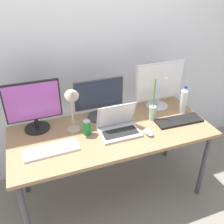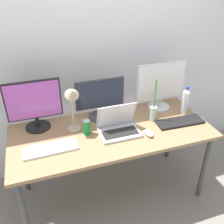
{
  "view_description": "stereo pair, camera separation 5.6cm",
  "coord_description": "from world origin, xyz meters",
  "px_view_note": "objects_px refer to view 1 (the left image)",
  "views": [
    {
      "loc": [
        -0.61,
        -1.62,
        1.94
      ],
      "look_at": [
        0.0,
        0.0,
        0.92
      ],
      "focal_mm": 40.0,
      "sensor_mm": 36.0,
      "label": 1
    },
    {
      "loc": [
        -0.55,
        -1.64,
        1.94
      ],
      "look_at": [
        0.0,
        0.0,
        0.92
      ],
      "focal_mm": 40.0,
      "sensor_mm": 36.0,
      "label": 2
    }
  ],
  "objects_px": {
    "desk_lamp": "(72,102)",
    "mouse_by_keyboard": "(149,132)",
    "water_bottle": "(184,100)",
    "bamboo_vase": "(153,111)",
    "monitor_center": "(99,98)",
    "keyboard_main": "(51,150)",
    "work_desk": "(112,136)",
    "laptop_silver": "(118,126)",
    "monitor_right": "(159,84)",
    "monitor_left": "(33,105)",
    "soda_can_near_keyboard": "(87,128)",
    "keyboard_aux": "(179,121)"
  },
  "relations": [
    {
      "from": "monitor_center",
      "to": "water_bottle",
      "type": "distance_m",
      "value": 0.79
    },
    {
      "from": "work_desk",
      "to": "monitor_left",
      "type": "bearing_deg",
      "value": 157.28
    },
    {
      "from": "work_desk",
      "to": "mouse_by_keyboard",
      "type": "height_order",
      "value": "mouse_by_keyboard"
    },
    {
      "from": "work_desk",
      "to": "monitor_right",
      "type": "bearing_deg",
      "value": 22.72
    },
    {
      "from": "keyboard_aux",
      "to": "water_bottle",
      "type": "distance_m",
      "value": 0.22
    },
    {
      "from": "soda_can_near_keyboard",
      "to": "keyboard_main",
      "type": "bearing_deg",
      "value": -158.91
    },
    {
      "from": "monitor_center",
      "to": "bamboo_vase",
      "type": "relative_size",
      "value": 1.11
    },
    {
      "from": "monitor_center",
      "to": "laptop_silver",
      "type": "bearing_deg",
      "value": -74.52
    },
    {
      "from": "work_desk",
      "to": "water_bottle",
      "type": "bearing_deg",
      "value": 4.83
    },
    {
      "from": "work_desk",
      "to": "mouse_by_keyboard",
      "type": "relative_size",
      "value": 15.47
    },
    {
      "from": "keyboard_main",
      "to": "keyboard_aux",
      "type": "height_order",
      "value": "same"
    },
    {
      "from": "work_desk",
      "to": "monitor_right",
      "type": "distance_m",
      "value": 0.68
    },
    {
      "from": "monitor_left",
      "to": "laptop_silver",
      "type": "height_order",
      "value": "monitor_left"
    },
    {
      "from": "bamboo_vase",
      "to": "monitor_left",
      "type": "bearing_deg",
      "value": 168.23
    },
    {
      "from": "monitor_left",
      "to": "water_bottle",
      "type": "relative_size",
      "value": 1.67
    },
    {
      "from": "monitor_center",
      "to": "desk_lamp",
      "type": "distance_m",
      "value": 0.33
    },
    {
      "from": "water_bottle",
      "to": "keyboard_main",
      "type": "bearing_deg",
      "value": -172.75
    },
    {
      "from": "monitor_center",
      "to": "monitor_right",
      "type": "relative_size",
      "value": 0.9
    },
    {
      "from": "bamboo_vase",
      "to": "soda_can_near_keyboard",
      "type": "bearing_deg",
      "value": -178.4
    },
    {
      "from": "keyboard_main",
      "to": "soda_can_near_keyboard",
      "type": "xyz_separation_m",
      "value": [
        0.31,
        0.12,
        0.05
      ]
    },
    {
      "from": "monitor_center",
      "to": "monitor_right",
      "type": "height_order",
      "value": "monitor_right"
    },
    {
      "from": "monitor_right",
      "to": "keyboard_aux",
      "type": "xyz_separation_m",
      "value": [
        0.04,
        -0.32,
        -0.23
      ]
    },
    {
      "from": "keyboard_aux",
      "to": "mouse_by_keyboard",
      "type": "xyz_separation_m",
      "value": [
        -0.34,
        -0.08,
        0.01
      ]
    },
    {
      "from": "work_desk",
      "to": "laptop_silver",
      "type": "bearing_deg",
      "value": -37.11
    },
    {
      "from": "keyboard_aux",
      "to": "soda_can_near_keyboard",
      "type": "relative_size",
      "value": 3.33
    },
    {
      "from": "desk_lamp",
      "to": "mouse_by_keyboard",
      "type": "bearing_deg",
      "value": -22.43
    },
    {
      "from": "monitor_center",
      "to": "keyboard_main",
      "type": "height_order",
      "value": "monitor_center"
    },
    {
      "from": "work_desk",
      "to": "desk_lamp",
      "type": "height_order",
      "value": "desk_lamp"
    },
    {
      "from": "monitor_center",
      "to": "mouse_by_keyboard",
      "type": "bearing_deg",
      "value": -53.39
    },
    {
      "from": "keyboard_main",
      "to": "mouse_by_keyboard",
      "type": "bearing_deg",
      "value": -6.05
    },
    {
      "from": "keyboard_aux",
      "to": "mouse_by_keyboard",
      "type": "height_order",
      "value": "mouse_by_keyboard"
    },
    {
      "from": "keyboard_main",
      "to": "bamboo_vase",
      "type": "height_order",
      "value": "bamboo_vase"
    },
    {
      "from": "mouse_by_keyboard",
      "to": "work_desk",
      "type": "bearing_deg",
      "value": 146.42
    },
    {
      "from": "keyboard_main",
      "to": "work_desk",
      "type": "bearing_deg",
      "value": 9.05
    },
    {
      "from": "monitor_right",
      "to": "water_bottle",
      "type": "bearing_deg",
      "value": -45.05
    },
    {
      "from": "work_desk",
      "to": "monitor_right",
      "type": "relative_size",
      "value": 3.43
    },
    {
      "from": "monitor_center",
      "to": "laptop_silver",
      "type": "height_order",
      "value": "monitor_center"
    },
    {
      "from": "monitor_center",
      "to": "water_bottle",
      "type": "height_order",
      "value": "monitor_center"
    },
    {
      "from": "monitor_right",
      "to": "bamboo_vase",
      "type": "bearing_deg",
      "value": -129.62
    },
    {
      "from": "water_bottle",
      "to": "bamboo_vase",
      "type": "relative_size",
      "value": 0.68
    },
    {
      "from": "laptop_silver",
      "to": "mouse_by_keyboard",
      "type": "xyz_separation_m",
      "value": [
        0.22,
        -0.13,
        -0.04
      ]
    },
    {
      "from": "keyboard_main",
      "to": "soda_can_near_keyboard",
      "type": "height_order",
      "value": "soda_can_near_keyboard"
    },
    {
      "from": "keyboard_aux",
      "to": "laptop_silver",
      "type": "bearing_deg",
      "value": 177.43
    },
    {
      "from": "bamboo_vase",
      "to": "water_bottle",
      "type": "bearing_deg",
      "value": 3.77
    },
    {
      "from": "work_desk",
      "to": "laptop_silver",
      "type": "xyz_separation_m",
      "value": [
        0.04,
        -0.03,
        0.12
      ]
    },
    {
      "from": "mouse_by_keyboard",
      "to": "bamboo_vase",
      "type": "bearing_deg",
      "value": 53.19
    },
    {
      "from": "keyboard_aux",
      "to": "desk_lamp",
      "type": "xyz_separation_m",
      "value": [
        -0.91,
        0.15,
        0.28
      ]
    },
    {
      "from": "work_desk",
      "to": "bamboo_vase",
      "type": "bearing_deg",
      "value": 5.7
    },
    {
      "from": "work_desk",
      "to": "water_bottle",
      "type": "relative_size",
      "value": 6.28
    },
    {
      "from": "monitor_center",
      "to": "bamboo_vase",
      "type": "xyz_separation_m",
      "value": [
        0.43,
        -0.2,
        -0.11
      ]
    }
  ]
}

